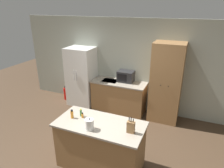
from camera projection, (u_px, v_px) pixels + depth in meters
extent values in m
plane|color=#423021|center=(101.00, 157.00, 4.08)|extent=(14.00, 14.00, 0.00)
cube|color=#9EA393|center=(136.00, 66.00, 5.59)|extent=(7.20, 0.06, 2.60)
cube|color=white|center=(82.00, 77.00, 6.02)|extent=(0.80, 0.64, 1.76)
cylinder|color=silver|center=(74.00, 75.00, 5.70)|extent=(0.02, 0.02, 0.30)
cylinder|color=silver|center=(76.00, 76.00, 5.67)|extent=(0.02, 0.02, 0.30)
cube|color=olive|center=(119.00, 97.00, 5.78)|extent=(1.51, 0.59, 0.85)
cube|color=gray|center=(119.00, 82.00, 5.62)|extent=(1.55, 0.63, 0.03)
cube|color=#9EA0A3|center=(110.00, 81.00, 5.71)|extent=(0.44, 0.34, 0.01)
cube|color=olive|center=(166.00, 83.00, 5.09)|extent=(0.76, 0.58, 2.08)
sphere|color=black|center=(161.00, 85.00, 4.85)|extent=(0.02, 0.02, 0.02)
sphere|color=black|center=(168.00, 86.00, 4.79)|extent=(0.02, 0.02, 0.02)
cube|color=olive|center=(100.00, 146.00, 3.73)|extent=(1.55, 0.72, 0.91)
cube|color=gray|center=(100.00, 124.00, 3.56)|extent=(1.61, 0.78, 0.03)
cube|color=#232326|center=(126.00, 76.00, 5.59)|extent=(0.44, 0.32, 0.31)
cube|color=black|center=(122.00, 78.00, 5.47)|extent=(0.27, 0.01, 0.21)
cube|color=olive|center=(131.00, 127.00, 3.26)|extent=(0.13, 0.07, 0.21)
cylinder|color=black|center=(129.00, 119.00, 3.22)|extent=(0.02, 0.02, 0.08)
cylinder|color=black|center=(131.00, 120.00, 3.20)|extent=(0.02, 0.02, 0.09)
cylinder|color=black|center=(133.00, 121.00, 3.20)|extent=(0.02, 0.02, 0.06)
cylinder|color=#337033|center=(81.00, 113.00, 3.76)|extent=(0.04, 0.04, 0.13)
cylinder|color=#E5DB4C|center=(81.00, 109.00, 3.74)|extent=(0.03, 0.03, 0.03)
cylinder|color=orange|center=(72.00, 115.00, 3.70)|extent=(0.05, 0.05, 0.14)
cylinder|color=black|center=(72.00, 111.00, 3.66)|extent=(0.04, 0.04, 0.03)
cylinder|color=orange|center=(83.00, 116.00, 3.71)|extent=(0.04, 0.04, 0.09)
cylinder|color=black|center=(82.00, 113.00, 3.69)|extent=(0.03, 0.03, 0.02)
cylinder|color=white|center=(90.00, 124.00, 3.35)|extent=(0.15, 0.15, 0.19)
sphere|color=#262628|center=(89.00, 119.00, 3.31)|extent=(0.02, 0.02, 0.02)
cylinder|color=red|center=(66.00, 94.00, 6.52)|extent=(0.13, 0.13, 0.39)
cylinder|color=black|center=(65.00, 87.00, 6.44)|extent=(0.06, 0.06, 0.07)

